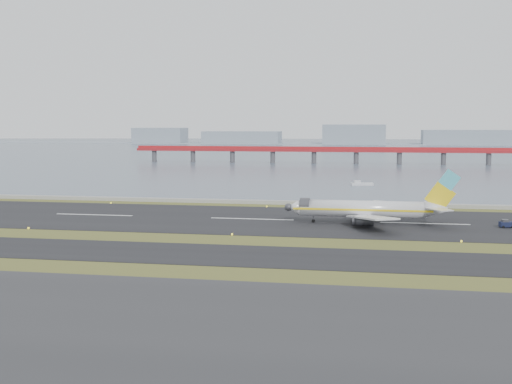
# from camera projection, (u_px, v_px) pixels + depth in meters

# --- Properties ---
(ground) EXTENTS (1000.00, 1000.00, 0.00)m
(ground) POSITION_uv_depth(u_px,v_px,m) (224.00, 242.00, 123.32)
(ground) COLOR #414E1B
(ground) RESTS_ON ground
(apron_strip) EXTENTS (1000.00, 50.00, 0.10)m
(apron_strip) POSITION_uv_depth(u_px,v_px,m) (111.00, 333.00, 69.46)
(apron_strip) COLOR #2A2A2C
(apron_strip) RESTS_ON ground
(taxiway_strip) EXTENTS (1000.00, 18.00, 0.10)m
(taxiway_strip) POSITION_uv_depth(u_px,v_px,m) (208.00, 254.00, 111.57)
(taxiway_strip) COLOR black
(taxiway_strip) RESTS_ON ground
(runway_strip) EXTENTS (1000.00, 45.00, 0.10)m
(runway_strip) POSITION_uv_depth(u_px,v_px,m) (252.00, 219.00, 152.69)
(runway_strip) COLOR black
(runway_strip) RESTS_ON ground
(seawall) EXTENTS (1000.00, 2.50, 1.00)m
(seawall) POSITION_uv_depth(u_px,v_px,m) (271.00, 202.00, 182.02)
(seawall) COLOR gray
(seawall) RESTS_ON ground
(bay_water) EXTENTS (1400.00, 800.00, 1.30)m
(bay_water) POSITION_uv_depth(u_px,v_px,m) (338.00, 149.00, 573.77)
(bay_water) COLOR #42505F
(bay_water) RESTS_ON ground
(red_pier) EXTENTS (260.00, 5.00, 10.20)m
(red_pier) POSITION_uv_depth(u_px,v_px,m) (356.00, 151.00, 363.90)
(red_pier) COLOR #AA1D23
(red_pier) RESTS_ON ground
(far_shoreline) EXTENTS (1400.00, 80.00, 60.50)m
(far_shoreline) POSITION_uv_depth(u_px,v_px,m) (357.00, 139.00, 727.44)
(far_shoreline) COLOR #8894A1
(far_shoreline) RESTS_ON ground
(airliner) EXTENTS (38.52, 32.89, 12.80)m
(airliner) POSITION_uv_depth(u_px,v_px,m) (369.00, 209.00, 144.79)
(airliner) COLOR silver
(airliner) RESTS_ON ground
(pushback_tug) EXTENTS (3.19, 2.21, 1.88)m
(pushback_tug) POSITION_uv_depth(u_px,v_px,m) (506.00, 224.00, 139.87)
(pushback_tug) COLOR #131834
(pushback_tug) RESTS_ON ground
(workboat_near) EXTENTS (8.39, 4.22, 1.95)m
(workboat_near) POSITION_uv_depth(u_px,v_px,m) (361.00, 184.00, 236.56)
(workboat_near) COLOR silver
(workboat_near) RESTS_ON ground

